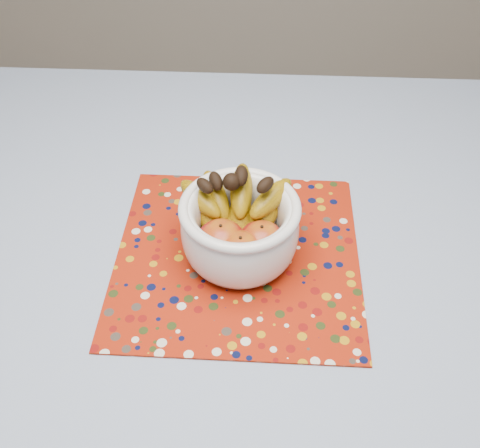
# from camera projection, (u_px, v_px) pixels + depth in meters

# --- Properties ---
(table) EXTENTS (1.20, 1.20, 0.75)m
(table) POSITION_uv_depth(u_px,v_px,m) (229.00, 315.00, 0.96)
(table) COLOR brown
(table) RESTS_ON ground
(tablecloth) EXTENTS (1.32, 1.32, 0.01)m
(tablecloth) POSITION_uv_depth(u_px,v_px,m) (228.00, 285.00, 0.90)
(tablecloth) COLOR #6477A6
(tablecloth) RESTS_ON table
(placemat) EXTENTS (0.40, 0.40, 0.00)m
(placemat) POSITION_uv_depth(u_px,v_px,m) (238.00, 256.00, 0.94)
(placemat) COLOR maroon
(placemat) RESTS_ON tablecloth
(fruit_bowl) EXTENTS (0.24, 0.20, 0.15)m
(fruit_bowl) POSITION_uv_depth(u_px,v_px,m) (237.00, 222.00, 0.89)
(fruit_bowl) COLOR white
(fruit_bowl) RESTS_ON placemat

